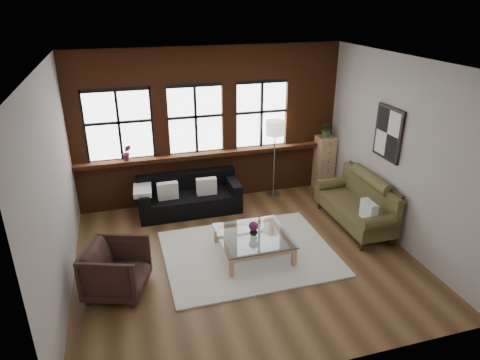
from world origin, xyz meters
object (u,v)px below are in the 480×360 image
object	(u,v)px
coffee_table	(253,245)
floor_lamp	(274,156)
dark_sofa	(189,195)
drawer_chest	(324,163)
vase	(254,231)
vintage_settee	(355,201)
armchair	(117,269)

from	to	relation	value
coffee_table	floor_lamp	world-z (taller)	floor_lamp
dark_sofa	drawer_chest	xyz separation A→B (m)	(3.12, 0.29, 0.25)
dark_sofa	floor_lamp	distance (m)	1.99
vase	floor_lamp	xyz separation A→B (m)	(1.14, 2.12, 0.47)
drawer_chest	floor_lamp	distance (m)	1.26
vase	drawer_chest	xyz separation A→B (m)	(2.36, 2.18, 0.16)
vase	floor_lamp	bearing A→B (deg)	61.67
vintage_settee	floor_lamp	size ratio (longest dim) A/B	1.04
armchair	drawer_chest	xyz separation A→B (m)	(4.59, 2.56, 0.23)
armchair	floor_lamp	xyz separation A→B (m)	(3.37, 2.50, 0.53)
coffee_table	floor_lamp	xyz separation A→B (m)	(1.14, 2.12, 0.74)
drawer_chest	vase	bearing A→B (deg)	-137.33
armchair	coffee_table	world-z (taller)	armchair
vintage_settee	armchair	world-z (taller)	vintage_settee
vase	floor_lamp	size ratio (longest dim) A/B	0.08
vintage_settee	vase	distance (m)	2.18
armchair	vase	world-z (taller)	armchair
vintage_settee	coffee_table	size ratio (longest dim) A/B	1.64
dark_sofa	floor_lamp	xyz separation A→B (m)	(1.90, 0.23, 0.56)
armchair	coffee_table	bearing A→B (deg)	-60.77
armchair	vase	bearing A→B (deg)	-60.77
dark_sofa	floor_lamp	size ratio (longest dim) A/B	1.10
armchair	coffee_table	distance (m)	2.27
floor_lamp	vintage_settee	bearing A→B (deg)	-59.65
armchair	coffee_table	size ratio (longest dim) A/B	0.73
dark_sofa	vase	bearing A→B (deg)	-68.25
coffee_table	armchair	bearing A→B (deg)	-170.35
dark_sofa	vintage_settee	distance (m)	3.24
vintage_settee	coffee_table	world-z (taller)	vintage_settee
vase	drawer_chest	size ratio (longest dim) A/B	0.11
floor_lamp	vase	bearing A→B (deg)	-118.33
vintage_settee	floor_lamp	xyz separation A→B (m)	(-0.99, 1.69, 0.41)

